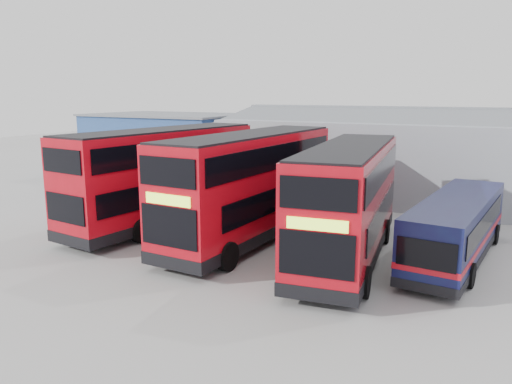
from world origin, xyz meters
name	(u,v)px	position (x,y,z in m)	size (l,w,h in m)	color
ground_plane	(171,273)	(0.00, 0.00, 0.00)	(120.00, 120.00, 0.00)	gray
office_block	(169,145)	(-14.00, 17.99, 2.58)	(12.30, 8.32, 5.12)	navy
maintenance_shed	(461,159)	(8.00, 20.00, 2.60)	(30.50, 12.00, 5.89)	gray
double_decker_left	(164,178)	(-4.68, 5.58, 2.49)	(3.95, 12.02, 5.00)	#B50A16
double_decker_centre	(251,188)	(0.57, 5.33, 2.48)	(3.28, 11.89, 4.99)	#B50A16
double_decker_right	(348,203)	(5.39, 4.82, 2.36)	(4.24, 11.44, 4.74)	#B50A16
single_decker_blue	(456,230)	(9.39, 6.62, 1.31)	(2.98, 9.89, 2.64)	#0E183F
panel_van	(89,168)	(-17.80, 12.89, 1.10)	(2.58, 4.75, 1.97)	silver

